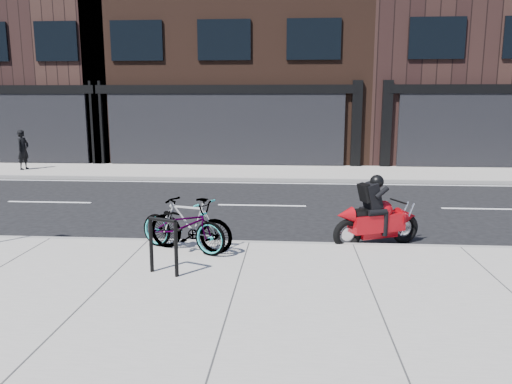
# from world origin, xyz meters

# --- Properties ---
(ground) EXTENTS (120.00, 120.00, 0.00)m
(ground) POSITION_xyz_m (0.00, 0.00, 0.00)
(ground) COLOR black
(ground) RESTS_ON ground
(sidewalk_near) EXTENTS (60.00, 6.00, 0.13)m
(sidewalk_near) POSITION_xyz_m (0.00, -5.00, 0.07)
(sidewalk_near) COLOR gray
(sidewalk_near) RESTS_ON ground
(sidewalk_far) EXTENTS (60.00, 3.50, 0.13)m
(sidewalk_far) POSITION_xyz_m (0.00, 7.75, 0.07)
(sidewalk_far) COLOR gray
(sidewalk_far) RESTS_ON ground
(building_midwest) EXTENTS (10.00, 10.00, 12.00)m
(building_midwest) POSITION_xyz_m (-12.00, 14.50, 6.00)
(building_midwest) COLOR black
(building_midwest) RESTS_ON ground
(building_center) EXTENTS (12.00, 10.00, 14.50)m
(building_center) POSITION_xyz_m (-2.00, 14.50, 7.25)
(building_center) COLOR black
(building_center) RESTS_ON ground
(building_mideast) EXTENTS (12.00, 10.00, 12.50)m
(building_mideast) POSITION_xyz_m (10.00, 14.50, 6.25)
(building_mideast) COLOR black
(building_mideast) RESTS_ON ground
(bike_rack) EXTENTS (0.51, 0.25, 0.92)m
(bike_rack) POSITION_xyz_m (-1.19, -3.85, 0.67)
(bike_rack) COLOR black
(bike_rack) RESTS_ON sidewalk_near
(bicycle_front) EXTENTS (1.93, 1.35, 0.96)m
(bicycle_front) POSITION_xyz_m (-1.16, -2.60, 0.61)
(bicycle_front) COLOR gray
(bicycle_front) RESTS_ON sidewalk_near
(bicycle_rear) EXTENTS (1.74, 0.93, 1.00)m
(bicycle_rear) POSITION_xyz_m (-1.02, -2.60, 0.63)
(bicycle_rear) COLOR gray
(bicycle_rear) RESTS_ON sidewalk_near
(motorcycle) EXTENTS (1.81, 1.00, 1.44)m
(motorcycle) POSITION_xyz_m (2.57, -1.56, 0.58)
(motorcycle) COLOR black
(motorcycle) RESTS_ON ground
(pedestrian) EXTENTS (0.46, 0.62, 1.56)m
(pedestrian) POSITION_xyz_m (-9.70, 7.44, 0.91)
(pedestrian) COLOR black
(pedestrian) RESTS_ON sidewalk_far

